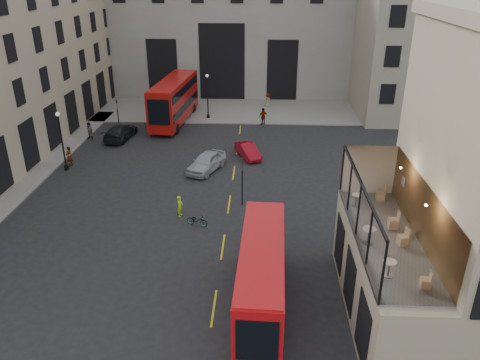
{
  "coord_description": "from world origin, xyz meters",
  "views": [
    {
      "loc": [
        0.31,
        -19.72,
        16.53
      ],
      "look_at": [
        -1.07,
        9.93,
        3.0
      ],
      "focal_mm": 35.0,
      "sensor_mm": 36.0,
      "label": 1
    }
  ],
  "objects_px": {
    "bus_far": "(174,99)",
    "pedestrian_d": "(268,100)",
    "pedestrian_a": "(90,131)",
    "cafe_chair_d": "(380,196)",
    "bicycle": "(197,220)",
    "pedestrian_e": "(69,157)",
    "cyclist": "(180,206)",
    "street_lamp_b": "(208,99)",
    "car_b": "(248,151)",
    "cafe_chair_a": "(425,283)",
    "traffic_light_far": "(118,112)",
    "bus_near": "(262,274)",
    "cafe_table_near": "(389,266)",
    "cafe_chair_c": "(394,223)",
    "traffic_light_near": "(242,176)",
    "cafe_table_mid": "(369,234)",
    "cafe_table_far": "(356,198)",
    "pedestrian_c": "(263,116)",
    "cafe_chair_b": "(403,240)",
    "pedestrian_b": "(177,106)",
    "car_a": "(206,162)",
    "car_c": "(120,132)",
    "street_lamp_a": "(63,145)"
  },
  "relations": [
    {
      "from": "pedestrian_d",
      "to": "cafe_table_mid",
      "type": "relative_size",
      "value": 2.24
    },
    {
      "from": "bus_near",
      "to": "traffic_light_far",
      "type": "bearing_deg",
      "value": 119.09
    },
    {
      "from": "cafe_chair_d",
      "to": "bicycle",
      "type": "bearing_deg",
      "value": 157.46
    },
    {
      "from": "bus_far",
      "to": "car_c",
      "type": "distance_m",
      "value": 8.06
    },
    {
      "from": "pedestrian_a",
      "to": "cafe_chair_d",
      "type": "bearing_deg",
      "value": -23.67
    },
    {
      "from": "traffic_light_near",
      "to": "traffic_light_far",
      "type": "bearing_deg",
      "value": 131.19
    },
    {
      "from": "cyclist",
      "to": "bicycle",
      "type": "bearing_deg",
      "value": -123.33
    },
    {
      "from": "street_lamp_a",
      "to": "car_a",
      "type": "distance_m",
      "value": 12.66
    },
    {
      "from": "street_lamp_a",
      "to": "cafe_table_mid",
      "type": "bearing_deg",
      "value": -39.5
    },
    {
      "from": "bus_far",
      "to": "car_b",
      "type": "height_order",
      "value": "bus_far"
    },
    {
      "from": "cyclist",
      "to": "cafe_table_mid",
      "type": "height_order",
      "value": "cafe_table_mid"
    },
    {
      "from": "pedestrian_a",
      "to": "cafe_chair_a",
      "type": "relative_size",
      "value": 2.31
    },
    {
      "from": "pedestrian_c",
      "to": "cafe_chair_d",
      "type": "bearing_deg",
      "value": 71.04
    },
    {
      "from": "traffic_light_far",
      "to": "pedestrian_b",
      "type": "bearing_deg",
      "value": 59.68
    },
    {
      "from": "traffic_light_near",
      "to": "cafe_table_far",
      "type": "height_order",
      "value": "cafe_table_far"
    },
    {
      "from": "bus_far",
      "to": "pedestrian_d",
      "type": "distance_m",
      "value": 12.92
    },
    {
      "from": "pedestrian_a",
      "to": "bus_far",
      "type": "bearing_deg",
      "value": 57.42
    },
    {
      "from": "cyclist",
      "to": "street_lamp_b",
      "type": "bearing_deg",
      "value": 10.98
    },
    {
      "from": "cafe_table_near",
      "to": "pedestrian_e",
      "type": "bearing_deg",
      "value": 136.11
    },
    {
      "from": "bus_near",
      "to": "cafe_chair_b",
      "type": "height_order",
      "value": "cafe_chair_b"
    },
    {
      "from": "traffic_light_near",
      "to": "pedestrian_a",
      "type": "xyz_separation_m",
      "value": [
        -16.63,
        14.21,
        -1.52
      ]
    },
    {
      "from": "car_b",
      "to": "cafe_chair_a",
      "type": "height_order",
      "value": "cafe_chair_a"
    },
    {
      "from": "bus_near",
      "to": "pedestrian_e",
      "type": "bearing_deg",
      "value": 133.05
    },
    {
      "from": "bus_near",
      "to": "cafe_table_near",
      "type": "bearing_deg",
      "value": -31.22
    },
    {
      "from": "bicycle",
      "to": "pedestrian_e",
      "type": "bearing_deg",
      "value": 70.23
    },
    {
      "from": "bicycle",
      "to": "pedestrian_d",
      "type": "xyz_separation_m",
      "value": [
        5.17,
        30.72,
        0.5
      ]
    },
    {
      "from": "car_b",
      "to": "traffic_light_near",
      "type": "bearing_deg",
      "value": -113.95
    },
    {
      "from": "cafe_table_far",
      "to": "cafe_chair_a",
      "type": "relative_size",
      "value": 0.87
    },
    {
      "from": "cafe_chair_d",
      "to": "traffic_light_far",
      "type": "bearing_deg",
      "value": 132.72
    },
    {
      "from": "cafe_table_far",
      "to": "cafe_chair_d",
      "type": "height_order",
      "value": "cafe_chair_d"
    },
    {
      "from": "traffic_light_far",
      "to": "cafe_table_far",
      "type": "height_order",
      "value": "cafe_table_far"
    },
    {
      "from": "bus_near",
      "to": "cafe_chair_b",
      "type": "distance_m",
      "value": 7.15
    },
    {
      "from": "street_lamp_b",
      "to": "pedestrian_e",
      "type": "height_order",
      "value": "street_lamp_b"
    },
    {
      "from": "street_lamp_b",
      "to": "pedestrian_b",
      "type": "relative_size",
      "value": 3.06
    },
    {
      "from": "bus_near",
      "to": "car_b",
      "type": "height_order",
      "value": "bus_near"
    },
    {
      "from": "traffic_light_far",
      "to": "pedestrian_e",
      "type": "xyz_separation_m",
      "value": [
        -1.96,
        -9.17,
        -1.48
      ]
    },
    {
      "from": "bus_near",
      "to": "street_lamp_b",
      "type": "bearing_deg",
      "value": 100.87
    },
    {
      "from": "pedestrian_d",
      "to": "cafe_chair_b",
      "type": "height_order",
      "value": "cafe_chair_b"
    },
    {
      "from": "traffic_light_far",
      "to": "car_a",
      "type": "relative_size",
      "value": 0.79
    },
    {
      "from": "pedestrian_c",
      "to": "cafe_chair_a",
      "type": "height_order",
      "value": "cafe_chair_a"
    },
    {
      "from": "cafe_chair_a",
      "to": "cafe_chair_c",
      "type": "height_order",
      "value": "cafe_chair_c"
    },
    {
      "from": "cafe_chair_c",
      "to": "traffic_light_far",
      "type": "bearing_deg",
      "value": 129.22
    },
    {
      "from": "bus_far",
      "to": "pedestrian_c",
      "type": "distance_m",
      "value": 10.46
    },
    {
      "from": "car_b",
      "to": "bus_near",
      "type": "bearing_deg",
      "value": -109.56
    },
    {
      "from": "bus_far",
      "to": "cafe_table_mid",
      "type": "height_order",
      "value": "cafe_table_mid"
    },
    {
      "from": "car_b",
      "to": "pedestrian_b",
      "type": "distance_m",
      "value": 17.18
    },
    {
      "from": "pedestrian_b",
      "to": "cafe_table_near",
      "type": "bearing_deg",
      "value": -88.96
    },
    {
      "from": "cyclist",
      "to": "pedestrian_c",
      "type": "xyz_separation_m",
      "value": [
        5.99,
        21.99,
        0.18
      ]
    },
    {
      "from": "bus_far",
      "to": "traffic_light_near",
      "type": "bearing_deg",
      "value": -67.13
    },
    {
      "from": "car_b",
      "to": "pedestrian_b",
      "type": "xyz_separation_m",
      "value": [
        -9.31,
        14.44,
        0.22
      ]
    }
  ]
}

